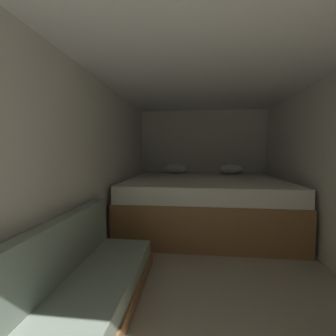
% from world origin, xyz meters
% --- Properties ---
extents(ground_plane, '(7.15, 7.15, 0.00)m').
position_xyz_m(ground_plane, '(0.00, 1.95, 0.00)').
color(ground_plane, '#A39984').
extents(wall_back, '(2.70, 0.05, 2.13)m').
position_xyz_m(wall_back, '(0.00, 4.55, 1.07)').
color(wall_back, silver).
rests_on(wall_back, ground).
extents(wall_left, '(0.05, 5.15, 2.13)m').
position_xyz_m(wall_left, '(-1.33, 1.95, 1.07)').
color(wall_left, silver).
rests_on(wall_left, ground).
extents(ceiling_slab, '(2.70, 5.15, 0.05)m').
position_xyz_m(ceiling_slab, '(0.00, 1.95, 2.16)').
color(ceiling_slab, white).
rests_on(ceiling_slab, wall_left).
extents(bed, '(2.48, 2.08, 1.03)m').
position_xyz_m(bed, '(0.00, 3.45, 0.42)').
color(bed, olive).
rests_on(bed, ground).
extents(sofa_left, '(0.65, 2.43, 0.75)m').
position_xyz_m(sofa_left, '(-1.02, 0.89, 0.23)').
color(sofa_left, olive).
rests_on(sofa_left, ground).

